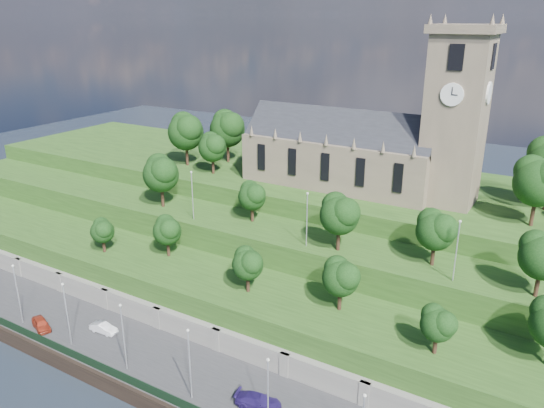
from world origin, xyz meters
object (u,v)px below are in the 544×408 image
Objects in this scene: car_left at (41,324)px; car_middle at (104,328)px; car_right at (258,401)px; church at (368,144)px.

car_left reaches higher than car_middle.
car_right is at bearing -97.96° from car_middle.
church is 7.48× the size of car_right.
church is 9.68× the size of car_middle.
car_right is at bearing -64.90° from car_left.
car_middle is (-21.22, -39.39, -19.86)m from church.
church is at bearing -32.87° from car_middle.
church is 45.65m from car_right.
car_middle is 0.77× the size of car_right.
car_middle is (7.98, 3.76, -0.07)m from car_left.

